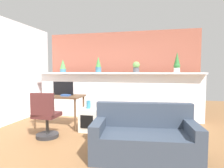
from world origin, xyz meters
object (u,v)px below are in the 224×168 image
potted_plant_1 (98,65)px  potted_plant_2 (136,67)px  potted_plant_0 (63,66)px  potted_plant_3 (177,63)px  office_chair (46,119)px  tv_monitor (63,88)px  side_cube_shelf (90,120)px  couch (144,138)px  vase_on_shelf (89,105)px  desk (60,99)px  book_on_desk (66,95)px

potted_plant_1 → potted_plant_2: size_ratio=1.48×
potted_plant_1 → potted_plant_0: bearing=178.1°
potted_plant_1 → potted_plant_3: size_ratio=0.83×
potted_plant_3 → office_chair: (-2.61, -1.84, -1.13)m
potted_plant_0 → tv_monitor: 1.22m
side_cube_shelf → couch: couch is taller
potted_plant_1 → potted_plant_3: potted_plant_3 is taller
potted_plant_3 → potted_plant_2: bearing=-178.6°
vase_on_shelf → potted_plant_0: bearing=135.7°
desk → couch: 2.38m
tv_monitor → side_cube_shelf: (0.74, -0.22, -0.66)m
potted_plant_3 → couch: size_ratio=0.32×
tv_monitor → side_cube_shelf: tv_monitor is taller
tv_monitor → couch: size_ratio=0.31×
vase_on_shelf → side_cube_shelf: bearing=20.2°
side_cube_shelf → potted_plant_0: bearing=136.5°
potted_plant_2 → office_chair: (-1.58, -1.81, -1.05)m
tv_monitor → couch: tv_monitor is taller
tv_monitor → desk: bearing=-125.4°
potted_plant_1 → side_cube_shelf: potted_plant_1 is taller
side_cube_shelf → book_on_desk: bearing=175.1°
book_on_desk → potted_plant_1: bearing=67.8°
potted_plant_0 → potted_plant_1: (1.09, -0.04, 0.02)m
potted_plant_1 → book_on_desk: potted_plant_1 is taller
potted_plant_0 → vase_on_shelf: potted_plant_0 is taller
potted_plant_2 → book_on_desk: size_ratio=1.48×
potted_plant_0 → potted_plant_2: potted_plant_0 is taller
potted_plant_0 → side_cube_shelf: 2.11m
potted_plant_2 → office_chair: potted_plant_2 is taller
potted_plant_3 → tv_monitor: (-2.68, -0.98, -0.61)m
desk → potted_plant_1: bearing=57.0°
office_chair → potted_plant_3: bearing=35.1°
potted_plant_0 → tv_monitor: size_ratio=0.75×
potted_plant_3 → couch: 2.62m
potted_plant_2 → office_chair: bearing=-131.0°
desk → side_cube_shelf: 0.91m
potted_plant_0 → office_chair: bearing=-72.8°
potted_plant_2 → desk: bearing=-148.7°
book_on_desk → couch: 2.18m
potted_plant_0 → office_chair: potted_plant_0 is taller
potted_plant_1 → potted_plant_3: bearing=1.5°
office_chair → couch: bearing=-11.0°
office_chair → side_cube_shelf: bearing=43.2°
vase_on_shelf → tv_monitor: bearing=162.2°
tv_monitor → couch: bearing=-31.8°
book_on_desk → side_cube_shelf: bearing=-4.9°
tv_monitor → office_chair: size_ratio=0.55×
potted_plant_2 → couch: size_ratio=0.18×
office_chair → couch: (1.92, -0.37, -0.11)m
desk → couch: couch is taller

